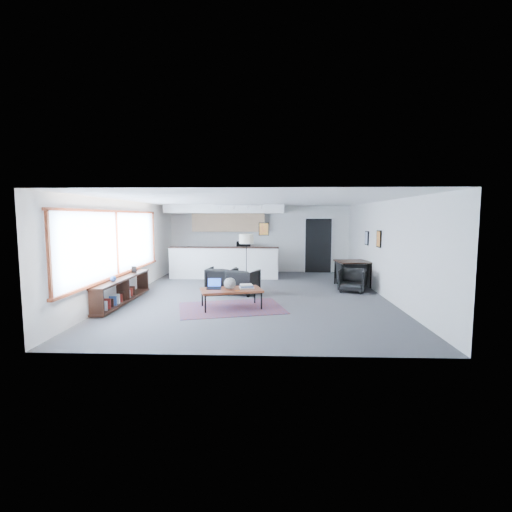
{
  "coord_description": "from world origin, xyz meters",
  "views": [
    {
      "loc": [
        0.42,
        -10.1,
        2.16
      ],
      "look_at": [
        0.02,
        0.4,
        1.05
      ],
      "focal_mm": 26.0,
      "sensor_mm": 36.0,
      "label": 1
    }
  ],
  "objects_px": {
    "dining_chair_far": "(350,275)",
    "microwave": "(244,244)",
    "floor_lamp": "(246,241)",
    "dining_chair_near": "(352,281)",
    "laptop": "(214,285)",
    "coffee_table": "(231,290)",
    "book_stack": "(247,286)",
    "dining_table": "(353,263)",
    "armchair_right": "(243,281)",
    "armchair_left": "(221,279)",
    "ceramic_pot": "(230,284)"
  },
  "relations": [
    {
      "from": "laptop",
      "to": "dining_chair_near",
      "type": "distance_m",
      "value": 4.22
    },
    {
      "from": "coffee_table",
      "to": "floor_lamp",
      "type": "xyz_separation_m",
      "value": [
        0.16,
        3.18,
        0.98
      ]
    },
    {
      "from": "dining_table",
      "to": "dining_chair_far",
      "type": "xyz_separation_m",
      "value": [
        -0.05,
        0.09,
        -0.38
      ]
    },
    {
      "from": "floor_lamp",
      "to": "dining_chair_near",
      "type": "relative_size",
      "value": 2.58
    },
    {
      "from": "armchair_right",
      "to": "floor_lamp",
      "type": "relative_size",
      "value": 0.48
    },
    {
      "from": "floor_lamp",
      "to": "dining_chair_near",
      "type": "height_order",
      "value": "floor_lamp"
    },
    {
      "from": "book_stack",
      "to": "microwave",
      "type": "bearing_deg",
      "value": 94.79
    },
    {
      "from": "coffee_table",
      "to": "microwave",
      "type": "bearing_deg",
      "value": 74.69
    },
    {
      "from": "book_stack",
      "to": "dining_table",
      "type": "distance_m",
      "value": 4.26
    },
    {
      "from": "book_stack",
      "to": "armchair_left",
      "type": "xyz_separation_m",
      "value": [
        -0.85,
        1.8,
        -0.11
      ]
    },
    {
      "from": "dining_chair_near",
      "to": "laptop",
      "type": "bearing_deg",
      "value": -131.36
    },
    {
      "from": "book_stack",
      "to": "dining_chair_far",
      "type": "bearing_deg",
      "value": 43.79
    },
    {
      "from": "armchair_left",
      "to": "dining_chair_far",
      "type": "height_order",
      "value": "armchair_left"
    },
    {
      "from": "ceramic_pot",
      "to": "floor_lamp",
      "type": "bearing_deg",
      "value": 86.72
    },
    {
      "from": "microwave",
      "to": "dining_chair_near",
      "type": "bearing_deg",
      "value": -46.16
    },
    {
      "from": "microwave",
      "to": "floor_lamp",
      "type": "bearing_deg",
      "value": -83.71
    },
    {
      "from": "ceramic_pot",
      "to": "dining_chair_near",
      "type": "relative_size",
      "value": 0.44
    },
    {
      "from": "armchair_left",
      "to": "armchair_right",
      "type": "relative_size",
      "value": 1.02
    },
    {
      "from": "laptop",
      "to": "armchair_left",
      "type": "height_order",
      "value": "armchair_left"
    },
    {
      "from": "laptop",
      "to": "dining_chair_far",
      "type": "xyz_separation_m",
      "value": [
        3.87,
        2.96,
        -0.18
      ]
    },
    {
      "from": "dining_table",
      "to": "dining_chair_near",
      "type": "distance_m",
      "value": 1.01
    },
    {
      "from": "dining_chair_far",
      "to": "microwave",
      "type": "height_order",
      "value": "microwave"
    },
    {
      "from": "dining_chair_near",
      "to": "microwave",
      "type": "distance_m",
      "value": 4.99
    },
    {
      "from": "laptop",
      "to": "microwave",
      "type": "relative_size",
      "value": 0.66
    },
    {
      "from": "dining_chair_near",
      "to": "ceramic_pot",
      "type": "bearing_deg",
      "value": -126.9
    },
    {
      "from": "laptop",
      "to": "coffee_table",
      "type": "bearing_deg",
      "value": -14.99
    },
    {
      "from": "armchair_right",
      "to": "ceramic_pot",
      "type": "bearing_deg",
      "value": 104.83
    },
    {
      "from": "floor_lamp",
      "to": "dining_table",
      "type": "bearing_deg",
      "value": -3.72
    },
    {
      "from": "book_stack",
      "to": "armchair_right",
      "type": "distance_m",
      "value": 1.54
    },
    {
      "from": "coffee_table",
      "to": "dining_chair_near",
      "type": "xyz_separation_m",
      "value": [
        3.3,
        2.07,
        -0.11
      ]
    },
    {
      "from": "ceramic_pot",
      "to": "armchair_left",
      "type": "relative_size",
      "value": 0.35
    },
    {
      "from": "dining_chair_far",
      "to": "dining_table",
      "type": "bearing_deg",
      "value": 114.25
    },
    {
      "from": "book_stack",
      "to": "armchair_left",
      "type": "height_order",
      "value": "armchair_left"
    },
    {
      "from": "coffee_table",
      "to": "dining_table",
      "type": "bearing_deg",
      "value": 23.93
    },
    {
      "from": "laptop",
      "to": "ceramic_pot",
      "type": "xyz_separation_m",
      "value": [
        0.39,
        -0.14,
        0.07
      ]
    },
    {
      "from": "ceramic_pot",
      "to": "dining_chair_near",
      "type": "bearing_deg",
      "value": 32.51
    },
    {
      "from": "coffee_table",
      "to": "ceramic_pot",
      "type": "xyz_separation_m",
      "value": [
        -0.03,
        -0.05,
        0.17
      ]
    },
    {
      "from": "armchair_right",
      "to": "microwave",
      "type": "height_order",
      "value": "microwave"
    },
    {
      "from": "laptop",
      "to": "armchair_right",
      "type": "distance_m",
      "value": 1.64
    },
    {
      "from": "floor_lamp",
      "to": "dining_chair_far",
      "type": "relative_size",
      "value": 2.3
    },
    {
      "from": "book_stack",
      "to": "coffee_table",
      "type": "bearing_deg",
      "value": -165.76
    },
    {
      "from": "dining_chair_far",
      "to": "microwave",
      "type": "xyz_separation_m",
      "value": [
        -3.55,
        2.58,
        0.76
      ]
    },
    {
      "from": "microwave",
      "to": "coffee_table",
      "type": "bearing_deg",
      "value": -88.81
    },
    {
      "from": "armchair_left",
      "to": "microwave",
      "type": "height_order",
      "value": "microwave"
    },
    {
      "from": "floor_lamp",
      "to": "armchair_right",
      "type": "bearing_deg",
      "value": -89.56
    },
    {
      "from": "laptop",
      "to": "microwave",
      "type": "distance_m",
      "value": 5.58
    },
    {
      "from": "dining_table",
      "to": "ceramic_pot",
      "type": "bearing_deg",
      "value": -139.44
    },
    {
      "from": "laptop",
      "to": "book_stack",
      "type": "bearing_deg",
      "value": -2.79
    },
    {
      "from": "book_stack",
      "to": "armchair_right",
      "type": "xyz_separation_m",
      "value": [
        -0.19,
        1.52,
        -0.12
      ]
    },
    {
      "from": "book_stack",
      "to": "dining_table",
      "type": "relative_size",
      "value": 0.35
    }
  ]
}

